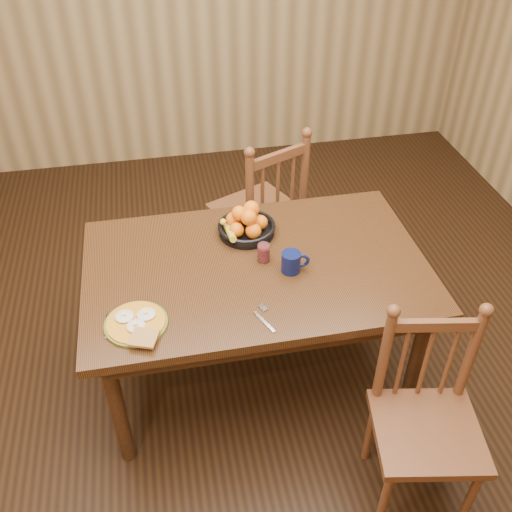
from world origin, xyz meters
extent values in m
cube|color=black|center=(0.00, 0.00, 0.00)|extent=(4.50, 5.00, 0.01)
cube|color=black|center=(0.00, 0.00, 0.73)|extent=(1.60, 1.00, 0.04)
cube|color=black|center=(0.00, 0.42, 0.65)|extent=(1.40, 0.04, 0.10)
cube|color=black|center=(0.00, -0.42, 0.65)|extent=(1.40, 0.04, 0.10)
cube|color=black|center=(0.72, 0.00, 0.65)|extent=(0.04, 0.84, 0.10)
cube|color=black|center=(-0.72, 0.00, 0.65)|extent=(0.04, 0.84, 0.10)
cylinder|color=black|center=(-0.70, -0.40, 0.35)|extent=(0.07, 0.07, 0.70)
cylinder|color=black|center=(0.70, -0.40, 0.35)|extent=(0.07, 0.07, 0.70)
cylinder|color=black|center=(-0.70, 0.40, 0.35)|extent=(0.07, 0.07, 0.70)
cylinder|color=black|center=(0.70, 0.40, 0.35)|extent=(0.07, 0.07, 0.70)
cube|color=#4E2D17|center=(0.17, 0.82, 0.48)|extent=(0.61, 0.60, 0.04)
cylinder|color=#4E2D17|center=(0.27, 1.07, 0.23)|extent=(0.04, 0.04, 0.46)
cylinder|color=#4E2D17|center=(-0.08, 0.91, 0.23)|extent=(0.04, 0.04, 0.46)
cylinder|color=#4E2D17|center=(0.42, 0.74, 0.23)|extent=(0.04, 0.04, 0.46)
cylinder|color=#4E2D17|center=(0.07, 0.58, 0.23)|extent=(0.04, 0.04, 0.46)
cylinder|color=#4E2D17|center=(0.43, 0.72, 0.76)|extent=(0.05, 0.05, 0.55)
cylinder|color=#4E2D17|center=(0.08, 0.56, 0.76)|extent=(0.05, 0.05, 0.55)
cylinder|color=#4E2D17|center=(0.25, 0.64, 0.70)|extent=(0.02, 0.02, 0.43)
cube|color=#4E2D17|center=(0.25, 0.64, 0.95)|extent=(0.36, 0.19, 0.05)
cube|color=#4E2D17|center=(0.55, -0.82, 0.44)|extent=(0.50, 0.48, 0.04)
cylinder|color=#4E2D17|center=(0.35, -0.95, 0.21)|extent=(0.04, 0.04, 0.42)
cylinder|color=#4E2D17|center=(0.69, -1.02, 0.21)|extent=(0.04, 0.04, 0.42)
cylinder|color=#4E2D17|center=(0.41, -0.63, 0.21)|extent=(0.04, 0.04, 0.42)
cylinder|color=#4E2D17|center=(0.75, -0.69, 0.21)|extent=(0.04, 0.04, 0.42)
cylinder|color=#4E2D17|center=(0.41, -0.61, 0.69)|extent=(0.04, 0.04, 0.51)
cylinder|color=#4E2D17|center=(0.76, -0.67, 0.69)|extent=(0.04, 0.04, 0.51)
cylinder|color=#4E2D17|center=(0.58, -0.64, 0.65)|extent=(0.02, 0.02, 0.39)
cube|color=#4E2D17|center=(0.58, -0.64, 0.87)|extent=(0.35, 0.09, 0.05)
cylinder|color=#59601E|center=(-0.56, -0.29, 0.76)|extent=(0.26, 0.26, 0.01)
cylinder|color=orange|center=(-0.56, -0.29, 0.76)|extent=(0.24, 0.24, 0.01)
ellipsoid|color=silver|center=(-0.61, -0.26, 0.77)|extent=(0.08, 0.08, 0.01)
cube|color=#F2E08C|center=(-0.61, -0.26, 0.79)|extent=(0.02, 0.02, 0.01)
ellipsoid|color=silver|center=(-0.52, -0.26, 0.77)|extent=(0.08, 0.08, 0.01)
cube|color=#F2E08C|center=(-0.52, -0.26, 0.79)|extent=(0.02, 0.02, 0.01)
ellipsoid|color=silver|center=(-0.56, -0.32, 0.77)|extent=(0.08, 0.08, 0.01)
cube|color=#F2E08C|center=(-0.56, -0.32, 0.79)|extent=(0.02, 0.02, 0.01)
cube|color=brown|center=(-0.53, -0.40, 0.78)|extent=(0.13, 0.13, 0.01)
cube|color=silver|center=(-0.04, -0.38, 0.75)|extent=(0.07, 0.14, 0.00)
cube|color=silver|center=(-0.03, -0.29, 0.75)|extent=(0.04, 0.05, 0.00)
cube|color=silver|center=(-0.66, -0.30, 0.75)|extent=(0.07, 0.11, 0.00)
ellipsoid|color=silver|center=(-0.68, -0.22, 0.76)|extent=(0.03, 0.04, 0.01)
cylinder|color=#0B123F|center=(0.15, -0.07, 0.80)|extent=(0.09, 0.09, 0.10)
torus|color=#0B123F|center=(0.20, -0.07, 0.80)|extent=(0.07, 0.03, 0.07)
cylinder|color=black|center=(0.15, -0.07, 0.85)|extent=(0.08, 0.08, 0.00)
cylinder|color=silver|center=(0.04, 0.02, 0.80)|extent=(0.06, 0.06, 0.09)
cylinder|color=maroon|center=(0.04, 0.02, 0.79)|extent=(0.05, 0.05, 0.07)
cylinder|color=black|center=(0.00, 0.25, 0.76)|extent=(0.28, 0.28, 0.02)
torus|color=black|center=(0.00, 0.25, 0.80)|extent=(0.29, 0.29, 0.02)
cylinder|color=black|center=(0.00, 0.25, 0.75)|extent=(0.10, 0.10, 0.01)
sphere|color=orange|center=(0.07, 0.25, 0.81)|extent=(0.07, 0.07, 0.07)
sphere|color=orange|center=(0.02, 0.32, 0.81)|extent=(0.08, 0.08, 0.08)
sphere|color=orange|center=(-0.06, 0.29, 0.81)|extent=(0.08, 0.08, 0.08)
sphere|color=orange|center=(-0.06, 0.21, 0.81)|extent=(0.07, 0.07, 0.07)
sphere|color=orange|center=(0.02, 0.18, 0.81)|extent=(0.08, 0.08, 0.08)
sphere|color=orange|center=(0.03, 0.28, 0.87)|extent=(0.08, 0.08, 0.08)
sphere|color=orange|center=(-0.03, 0.26, 0.87)|extent=(0.07, 0.07, 0.07)
sphere|color=orange|center=(0.01, 0.21, 0.87)|extent=(0.08, 0.08, 0.08)
cylinder|color=yellow|center=(-0.09, 0.21, 0.80)|extent=(0.10, 0.17, 0.07)
camera|label=1|loc=(-0.40, -2.02, 2.46)|focal=40.00mm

